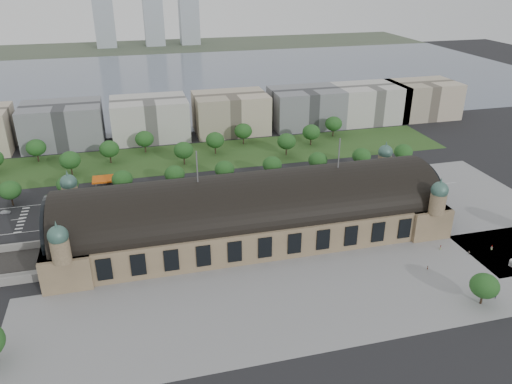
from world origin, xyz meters
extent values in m
plane|color=black|center=(0.00, 0.00, 0.00)|extent=(900.00, 900.00, 0.00)
cube|color=#977D5E|center=(0.00, 0.00, 6.00)|extent=(150.00, 40.00, 12.00)
cube|color=#977D5E|center=(-67.00, 0.00, 6.00)|extent=(16.00, 43.00, 12.00)
cube|color=#977D5E|center=(67.00, 0.00, 6.00)|extent=(16.00, 43.00, 12.00)
cylinder|color=black|center=(0.00, 0.00, 12.00)|extent=(144.00, 37.60, 37.60)
cylinder|color=black|center=(-73.00, 0.00, 14.00)|extent=(1.20, 32.00, 32.00)
cylinder|color=black|center=(73.00, 0.00, 14.00)|extent=(1.20, 32.00, 32.00)
cylinder|color=#977D5E|center=(-67.00, 21.00, 16.00)|extent=(6.00, 6.00, 8.00)
sphere|color=#3F665B|center=(-67.00, 21.00, 21.50)|extent=(6.40, 6.40, 6.40)
cone|color=#3F665B|center=(-67.00, 21.00, 25.50)|extent=(1.00, 1.00, 2.50)
cylinder|color=#977D5E|center=(67.00, 21.00, 16.00)|extent=(6.00, 6.00, 8.00)
sphere|color=#3F665B|center=(67.00, 21.00, 21.50)|extent=(6.40, 6.40, 6.40)
cone|color=#3F665B|center=(67.00, 21.00, 25.50)|extent=(1.00, 1.00, 2.50)
cylinder|color=#977D5E|center=(-67.00, -21.00, 16.00)|extent=(6.00, 6.00, 8.00)
sphere|color=#3F665B|center=(-67.00, -21.00, 21.50)|extent=(6.40, 6.40, 6.40)
cone|color=#3F665B|center=(-67.00, -21.00, 25.50)|extent=(1.00, 1.00, 2.50)
cylinder|color=#977D5E|center=(67.00, -21.00, 16.00)|extent=(6.00, 6.00, 8.00)
sphere|color=#3F665B|center=(67.00, -21.00, 21.50)|extent=(6.40, 6.40, 6.40)
cone|color=#3F665B|center=(67.00, -21.00, 25.50)|extent=(1.00, 1.00, 2.50)
cylinder|color=#59595B|center=(-20.00, 0.00, 31.50)|extent=(0.50, 0.50, 12.00)
cylinder|color=#59595B|center=(35.00, 0.00, 31.50)|extent=(0.50, 0.50, 12.00)
cube|color=gray|center=(10.00, -44.00, 0.00)|extent=(190.00, 48.00, 0.12)
cube|color=gray|center=(103.00, 0.00, 0.00)|extent=(56.00, 100.00, 0.12)
cube|color=black|center=(-20.00, 38.00, 0.00)|extent=(260.00, 26.00, 0.10)
cube|color=#305020|center=(-15.00, 93.00, 0.00)|extent=(300.00, 45.00, 0.10)
cube|color=#D5540C|center=(-55.00, 62.00, 4.70)|extent=(14.00, 9.00, 0.70)
cube|color=#59595B|center=(-53.00, 68.00, 1.60)|extent=(7.00, 5.00, 3.20)
cylinder|color=#59595B|center=(-60.50, 65.20, 2.20)|extent=(0.50, 0.50, 4.40)
cylinder|color=#59595B|center=(-49.50, 65.20, 2.20)|extent=(0.50, 0.50, 4.40)
cylinder|color=#59595B|center=(-60.50, 58.80, 2.20)|extent=(0.50, 0.50, 4.40)
cylinder|color=#59595B|center=(-49.50, 58.80, 2.20)|extent=(0.50, 0.50, 4.40)
cube|color=slate|center=(0.00, 298.00, 0.00)|extent=(700.00, 320.00, 0.08)
cube|color=#44513D|center=(0.00, 498.00, 0.00)|extent=(700.00, 120.00, 0.14)
cube|color=#9EA8B2|center=(-60.00, 508.00, 40.00)|extent=(24.00, 24.00, 80.00)
cube|color=#9EA8B2|center=(0.00, 508.00, 42.50)|extent=(24.00, 24.00, 85.00)
cube|color=#9EA8B2|center=(45.00, 508.00, 37.50)|extent=(24.00, 24.00, 75.00)
cube|color=gray|center=(-80.00, 133.00, 12.00)|extent=(45.00, 32.00, 24.00)
cube|color=#BAB7B0|center=(-30.00, 133.00, 12.00)|extent=(45.00, 32.00, 24.00)
cube|color=#C3B399|center=(20.00, 133.00, 12.00)|extent=(45.00, 32.00, 24.00)
cube|color=gray|center=(70.00, 133.00, 12.00)|extent=(45.00, 32.00, 24.00)
cube|color=#BAB7B0|center=(115.00, 133.00, 12.00)|extent=(45.00, 32.00, 24.00)
cube|color=#C3B399|center=(155.00, 133.00, 12.00)|extent=(45.00, 32.00, 24.00)
cylinder|color=#2D2116|center=(-96.00, 53.00, 2.16)|extent=(0.70, 0.70, 4.32)
ellipsoid|color=#1B4A1A|center=(-96.00, 53.00, 7.44)|extent=(9.60, 9.60, 8.16)
cylinder|color=#2D2116|center=(-72.00, 53.00, 2.16)|extent=(0.70, 0.70, 4.32)
ellipsoid|color=#1B4A1A|center=(-72.00, 53.00, 7.44)|extent=(9.60, 9.60, 8.16)
cylinder|color=#2D2116|center=(-48.00, 53.00, 2.16)|extent=(0.70, 0.70, 4.32)
ellipsoid|color=#1B4A1A|center=(-48.00, 53.00, 7.44)|extent=(9.60, 9.60, 8.16)
cylinder|color=#2D2116|center=(-24.00, 53.00, 2.16)|extent=(0.70, 0.70, 4.32)
ellipsoid|color=#1B4A1A|center=(-24.00, 53.00, 7.44)|extent=(9.60, 9.60, 8.16)
cylinder|color=#2D2116|center=(0.00, 53.00, 2.16)|extent=(0.70, 0.70, 4.32)
ellipsoid|color=#1B4A1A|center=(0.00, 53.00, 7.44)|extent=(9.60, 9.60, 8.16)
cylinder|color=#2D2116|center=(24.00, 53.00, 2.16)|extent=(0.70, 0.70, 4.32)
ellipsoid|color=#1B4A1A|center=(24.00, 53.00, 7.44)|extent=(9.60, 9.60, 8.16)
cylinder|color=#2D2116|center=(48.00, 53.00, 2.16)|extent=(0.70, 0.70, 4.32)
ellipsoid|color=#1B4A1A|center=(48.00, 53.00, 7.44)|extent=(9.60, 9.60, 8.16)
cylinder|color=#2D2116|center=(72.00, 53.00, 2.16)|extent=(0.70, 0.70, 4.32)
ellipsoid|color=#1B4A1A|center=(72.00, 53.00, 7.44)|extent=(9.60, 9.60, 8.16)
cylinder|color=#2D2116|center=(96.00, 53.00, 2.16)|extent=(0.70, 0.70, 4.32)
ellipsoid|color=#1B4A1A|center=(96.00, 53.00, 7.44)|extent=(9.60, 9.60, 8.16)
cylinder|color=#2D2116|center=(-92.00, 107.00, 2.34)|extent=(0.70, 0.70, 4.68)
ellipsoid|color=#1B4A1A|center=(-92.00, 107.00, 8.06)|extent=(10.40, 10.40, 8.84)
cylinder|color=#2D2116|center=(-73.00, 83.00, 2.34)|extent=(0.70, 0.70, 4.68)
ellipsoid|color=#1B4A1A|center=(-73.00, 83.00, 8.06)|extent=(10.40, 10.40, 8.84)
cylinder|color=#2D2116|center=(-54.00, 95.00, 2.34)|extent=(0.70, 0.70, 4.68)
ellipsoid|color=#1B4A1A|center=(-54.00, 95.00, 8.06)|extent=(10.40, 10.40, 8.84)
cylinder|color=#2D2116|center=(-35.00, 107.00, 2.34)|extent=(0.70, 0.70, 4.68)
ellipsoid|color=#1B4A1A|center=(-35.00, 107.00, 8.06)|extent=(10.40, 10.40, 8.84)
cylinder|color=#2D2116|center=(-16.00, 83.00, 2.34)|extent=(0.70, 0.70, 4.68)
ellipsoid|color=#1B4A1A|center=(-16.00, 83.00, 8.06)|extent=(10.40, 10.40, 8.84)
cylinder|color=#2D2116|center=(3.00, 95.00, 2.34)|extent=(0.70, 0.70, 4.68)
ellipsoid|color=#1B4A1A|center=(3.00, 95.00, 8.06)|extent=(10.40, 10.40, 8.84)
cylinder|color=#2D2116|center=(22.00, 107.00, 2.34)|extent=(0.70, 0.70, 4.68)
ellipsoid|color=#1B4A1A|center=(22.00, 107.00, 8.06)|extent=(10.40, 10.40, 8.84)
cylinder|color=#2D2116|center=(41.00, 83.00, 2.34)|extent=(0.70, 0.70, 4.68)
ellipsoid|color=#1B4A1A|center=(41.00, 83.00, 8.06)|extent=(10.40, 10.40, 8.84)
cylinder|color=#2D2116|center=(60.00, 95.00, 2.34)|extent=(0.70, 0.70, 4.68)
ellipsoid|color=#1B4A1A|center=(60.00, 95.00, 8.06)|extent=(10.40, 10.40, 8.84)
cylinder|color=#2D2116|center=(79.00, 107.00, 2.34)|extent=(0.70, 0.70, 4.68)
ellipsoid|color=#1B4A1A|center=(79.00, 107.00, 8.06)|extent=(10.40, 10.40, 8.84)
cylinder|color=#2D2116|center=(60.00, -60.00, 1.98)|extent=(0.70, 0.70, 3.96)
ellipsoid|color=#1B4A1A|center=(60.00, -60.00, 6.82)|extent=(9.00, 9.00, 7.65)
imported|color=#919499|center=(-97.73, 45.33, 0.66)|extent=(4.08, 1.57, 1.32)
imported|color=black|center=(-60.22, 38.26, 0.71)|extent=(5.34, 2.87, 1.43)
imported|color=maroon|center=(-22.68, 38.54, 0.73)|extent=(5.08, 2.21, 1.45)
imported|color=#182343|center=(-0.13, 38.27, 0.73)|extent=(4.35, 1.91, 1.46)
imported|color=black|center=(-62.99, 24.92, 0.75)|extent=(4.78, 3.61, 1.51)
imported|color=maroon|center=(-68.70, 21.00, 0.75)|extent=(5.81, 5.17, 1.49)
imported|color=#1C214F|center=(-50.42, 21.00, 0.71)|extent=(5.23, 4.29, 1.43)
imported|color=#4F5156|center=(-33.58, 25.00, 0.77)|extent=(4.88, 3.28, 1.54)
imported|color=silver|center=(-43.05, 25.00, 0.65)|extent=(3.94, 3.59, 1.31)
imported|color=gray|center=(-45.20, 25.00, 0.79)|extent=(6.07, 5.56, 1.58)
imported|color=black|center=(-44.92, 21.00, 0.74)|extent=(5.49, 4.24, 1.48)
imported|color=red|center=(-25.00, 32.00, 1.59)|extent=(11.56, 3.31, 3.18)
imported|color=silver|center=(-6.91, 27.00, 1.80)|extent=(13.01, 3.44, 3.60)
imported|color=beige|center=(30.60, 29.98, 1.88)|extent=(13.66, 4.05, 3.76)
imported|color=gray|center=(66.49, -27.90, 0.87)|extent=(0.94, 0.67, 1.74)
imported|color=gray|center=(54.25, -38.76, 0.80)|extent=(0.54, 0.67, 1.60)
imported|color=gray|center=(74.78, -33.57, 0.84)|extent=(0.66, 0.91, 1.68)
imported|color=gray|center=(66.19, -58.96, 0.98)|extent=(1.37, 1.01, 1.95)
imported|color=gray|center=(84.97, -32.95, 0.93)|extent=(0.98, 1.04, 1.86)
camera|label=1|loc=(-41.31, -166.44, 98.70)|focal=35.00mm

